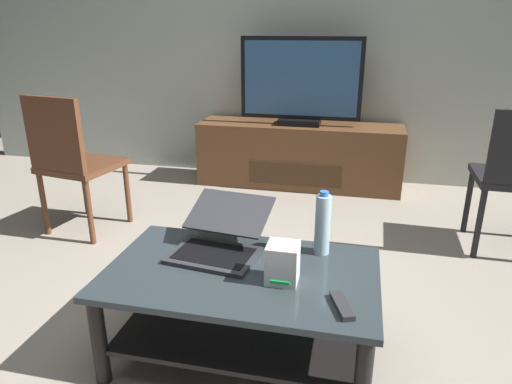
{
  "coord_description": "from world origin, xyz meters",
  "views": [
    {
      "loc": [
        0.5,
        -1.67,
        1.32
      ],
      "look_at": [
        0.04,
        0.39,
        0.55
      ],
      "focal_mm": 32.29,
      "sensor_mm": 36.0,
      "label": 1
    }
  ],
  "objects_px": {
    "side_chair": "(72,159)",
    "cell_phone": "(284,255)",
    "router_box": "(283,263)",
    "television": "(301,83)",
    "laptop": "(220,237)",
    "water_bottle_near": "(323,224)",
    "tv_remote": "(342,306)",
    "coffee_table": "(242,297)",
    "media_cabinet": "(299,155)"
  },
  "relations": [
    {
      "from": "coffee_table",
      "to": "water_bottle_near",
      "type": "height_order",
      "value": "water_bottle_near"
    },
    {
      "from": "coffee_table",
      "to": "router_box",
      "type": "xyz_separation_m",
      "value": [
        0.17,
        -0.04,
        0.2
      ]
    },
    {
      "from": "laptop",
      "to": "water_bottle_near",
      "type": "xyz_separation_m",
      "value": [
        0.43,
        0.07,
        0.07
      ]
    },
    {
      "from": "television",
      "to": "side_chair",
      "type": "height_order",
      "value": "television"
    },
    {
      "from": "side_chair",
      "to": "laptop",
      "type": "height_order",
      "value": "side_chair"
    },
    {
      "from": "side_chair",
      "to": "tv_remote",
      "type": "xyz_separation_m",
      "value": [
        1.77,
        -1.12,
        -0.1
      ]
    },
    {
      "from": "coffee_table",
      "to": "television",
      "type": "bearing_deg",
      "value": 91.89
    },
    {
      "from": "tv_remote",
      "to": "media_cabinet",
      "type": "bearing_deg",
      "value": 80.97
    },
    {
      "from": "laptop",
      "to": "cell_phone",
      "type": "xyz_separation_m",
      "value": [
        0.28,
        0.01,
        -0.06
      ]
    },
    {
      "from": "coffee_table",
      "to": "cell_phone",
      "type": "height_order",
      "value": "cell_phone"
    },
    {
      "from": "media_cabinet",
      "to": "television",
      "type": "relative_size",
      "value": 1.73
    },
    {
      "from": "television",
      "to": "laptop",
      "type": "xyz_separation_m",
      "value": [
        -0.06,
        -2.08,
        -0.41
      ]
    },
    {
      "from": "router_box",
      "to": "water_bottle_near",
      "type": "bearing_deg",
      "value": 65.09
    },
    {
      "from": "cell_phone",
      "to": "tv_remote",
      "type": "bearing_deg",
      "value": -87.75
    },
    {
      "from": "laptop",
      "to": "router_box",
      "type": "distance_m",
      "value": 0.36
    },
    {
      "from": "water_bottle_near",
      "to": "cell_phone",
      "type": "bearing_deg",
      "value": -156.96
    },
    {
      "from": "router_box",
      "to": "water_bottle_near",
      "type": "distance_m",
      "value": 0.3
    },
    {
      "from": "media_cabinet",
      "to": "water_bottle_near",
      "type": "bearing_deg",
      "value": -79.66
    },
    {
      "from": "router_box",
      "to": "cell_phone",
      "type": "xyz_separation_m",
      "value": [
        -0.03,
        0.2,
        -0.07
      ]
    },
    {
      "from": "media_cabinet",
      "to": "laptop",
      "type": "bearing_deg",
      "value": -91.55
    },
    {
      "from": "media_cabinet",
      "to": "television",
      "type": "height_order",
      "value": "television"
    },
    {
      "from": "water_bottle_near",
      "to": "coffee_table",
      "type": "bearing_deg",
      "value": -143.18
    },
    {
      "from": "router_box",
      "to": "coffee_table",
      "type": "bearing_deg",
      "value": 165.65
    },
    {
      "from": "television",
      "to": "cell_phone",
      "type": "relative_size",
      "value": 7.07
    },
    {
      "from": "side_chair",
      "to": "router_box",
      "type": "relative_size",
      "value": 6.03
    },
    {
      "from": "cell_phone",
      "to": "water_bottle_near",
      "type": "bearing_deg",
      "value": -12.55
    },
    {
      "from": "media_cabinet",
      "to": "laptop",
      "type": "xyz_separation_m",
      "value": [
        -0.06,
        -2.1,
        0.2
      ]
    },
    {
      "from": "tv_remote",
      "to": "laptop",
      "type": "bearing_deg",
      "value": 128.51
    },
    {
      "from": "side_chair",
      "to": "cell_phone",
      "type": "bearing_deg",
      "value": -27.54
    },
    {
      "from": "television",
      "to": "cell_phone",
      "type": "bearing_deg",
      "value": -83.98
    },
    {
      "from": "media_cabinet",
      "to": "router_box",
      "type": "xyz_separation_m",
      "value": [
        0.25,
        -2.29,
        0.21
      ]
    },
    {
      "from": "cell_phone",
      "to": "television",
      "type": "bearing_deg",
      "value": 60.43
    },
    {
      "from": "television",
      "to": "laptop",
      "type": "bearing_deg",
      "value": -91.57
    },
    {
      "from": "tv_remote",
      "to": "water_bottle_near",
      "type": "bearing_deg",
      "value": 84.92
    },
    {
      "from": "coffee_table",
      "to": "media_cabinet",
      "type": "relative_size",
      "value": 0.63
    },
    {
      "from": "cell_phone",
      "to": "router_box",
      "type": "bearing_deg",
      "value": -117.67
    },
    {
      "from": "television",
      "to": "router_box",
      "type": "bearing_deg",
      "value": -83.81
    },
    {
      "from": "television",
      "to": "router_box",
      "type": "relative_size",
      "value": 6.45
    },
    {
      "from": "media_cabinet",
      "to": "side_chair",
      "type": "height_order",
      "value": "side_chair"
    },
    {
      "from": "laptop",
      "to": "cell_phone",
      "type": "relative_size",
      "value": 3.32
    },
    {
      "from": "laptop",
      "to": "tv_remote",
      "type": "relative_size",
      "value": 2.91
    },
    {
      "from": "router_box",
      "to": "water_bottle_near",
      "type": "relative_size",
      "value": 0.55
    },
    {
      "from": "router_box",
      "to": "tv_remote",
      "type": "bearing_deg",
      "value": -29.69
    },
    {
      "from": "side_chair",
      "to": "router_box",
      "type": "height_order",
      "value": "side_chair"
    },
    {
      "from": "media_cabinet",
      "to": "tv_remote",
      "type": "height_order",
      "value": "media_cabinet"
    },
    {
      "from": "television",
      "to": "side_chair",
      "type": "relative_size",
      "value": 1.07
    },
    {
      "from": "television",
      "to": "laptop",
      "type": "relative_size",
      "value": 2.13
    },
    {
      "from": "router_box",
      "to": "tv_remote",
      "type": "height_order",
      "value": "router_box"
    },
    {
      "from": "laptop",
      "to": "router_box",
      "type": "xyz_separation_m",
      "value": [
        0.3,
        -0.19,
        0.02
      ]
    },
    {
      "from": "media_cabinet",
      "to": "coffee_table",
      "type": "bearing_deg",
      "value": -88.13
    }
  ]
}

